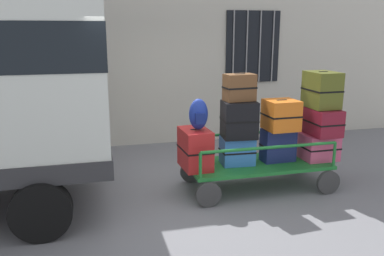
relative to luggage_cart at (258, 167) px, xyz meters
The scene contains 14 objects.
ground_plane 1.22m from the luggage_cart, behind, with size 40.00×40.00×0.00m, color slate.
building_wall 3.88m from the luggage_cart, 111.20° to the left, with size 12.00×0.38×5.00m.
luggage_cart is the anchor object (origin of this frame).
cart_railing 0.38m from the luggage_cart, behind, with size 2.08×0.88×0.38m.
suitcase_left_bottom 1.04m from the luggage_cart, behind, with size 0.42×0.61×0.58m.
suitcase_midleft_bottom 0.43m from the luggage_cart, behind, with size 0.50×0.39×0.42m.
suitcase_midleft_middle 0.83m from the luggage_cart, behind, with size 0.53×0.45×0.54m.
suitcase_midleft_top 1.27m from the luggage_cart, behind, with size 0.46×0.30×0.39m.
suitcase_center_bottom 0.46m from the luggage_cart, ahead, with size 0.52×0.30×0.50m.
suitcase_center_middle 0.86m from the luggage_cart, ahead, with size 0.48×0.46×0.45m.
suitcase_midright_bottom 1.02m from the luggage_cart, ahead, with size 0.53×0.55×0.40m.
suitcase_midright_middle 1.19m from the luggage_cart, ahead, with size 0.43×0.77×0.41m.
suitcase_midright_top 1.51m from the luggage_cart, ahead, with size 0.41×0.54×0.55m.
backpack 1.28m from the luggage_cart, behind, with size 0.27×0.22×0.44m.
Camera 1 is at (-1.25, -5.53, 2.37)m, focal length 37.98 mm.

